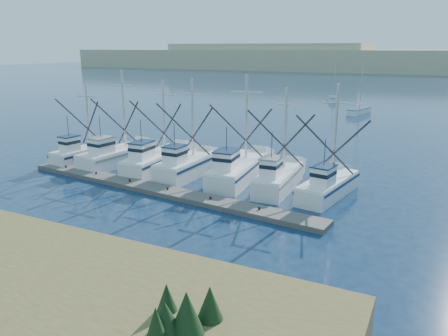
{
  "coord_description": "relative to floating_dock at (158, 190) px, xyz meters",
  "views": [
    {
      "loc": [
        13.3,
        -20.91,
        10.94
      ],
      "look_at": [
        -0.9,
        8.0,
        2.05
      ],
      "focal_mm": 35.0,
      "sensor_mm": 36.0,
      "label": 1
    }
  ],
  "objects": [
    {
      "name": "floating_dock",
      "position": [
        0.0,
        0.0,
        0.0
      ],
      "size": [
        27.8,
        4.93,
        0.37
      ],
      "primitive_type": "cube",
      "rotation": [
        0.0,
        0.0,
        -0.11
      ],
      "color": "#5A5651",
      "rests_on": "ground"
    },
    {
      "name": "sailboat_far",
      "position": [
        -1.21,
        66.64,
        0.31
      ],
      "size": [
        3.45,
        6.36,
        8.1
      ],
      "rotation": [
        0.0,
        0.0,
        0.32
      ],
      "color": "white",
      "rests_on": "ground"
    },
    {
      "name": "sailboat_near",
      "position": [
        6.94,
        50.02,
        0.31
      ],
      "size": [
        3.13,
        6.56,
        8.1
      ],
      "rotation": [
        0.0,
        0.0,
        -0.23
      ],
      "color": "white",
      "rests_on": "ground"
    },
    {
      "name": "trawler_fleet",
      "position": [
        0.01,
        4.9,
        0.77
      ],
      "size": [
        27.17,
        9.37,
        8.93
      ],
      "color": "white",
      "rests_on": "ground"
    },
    {
      "name": "ground",
      "position": [
        5.71,
        -6.0,
        -0.19
      ],
      "size": [
        500.0,
        500.0,
        0.0
      ],
      "primitive_type": "plane",
      "color": "#0D203A",
      "rests_on": "ground"
    },
    {
      "name": "dune_ridge",
      "position": [
        5.71,
        204.0,
        4.81
      ],
      "size": [
        360.0,
        60.0,
        10.0
      ],
      "primitive_type": "cube",
      "color": "tan",
      "rests_on": "ground"
    }
  ]
}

